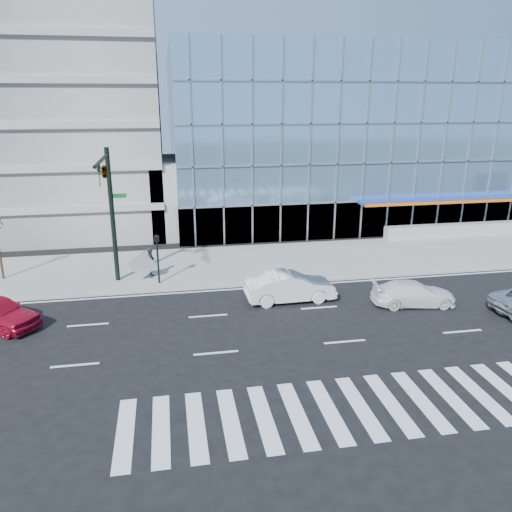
# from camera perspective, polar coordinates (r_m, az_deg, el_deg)

# --- Properties ---
(ground) EXTENTS (160.00, 160.00, 0.00)m
(ground) POSITION_cam_1_polar(r_m,az_deg,el_deg) (27.27, 7.22, -5.88)
(ground) COLOR black
(ground) RESTS_ON ground
(sidewalk) EXTENTS (120.00, 8.00, 0.15)m
(sidewalk) POSITION_cam_1_polar(r_m,az_deg,el_deg) (34.45, 3.30, -0.56)
(sidewalk) COLOR gray
(sidewalk) RESTS_ON ground
(theatre_building) EXTENTS (42.00, 26.00, 15.00)m
(theatre_building) POSITION_cam_1_polar(r_m,az_deg,el_deg) (54.45, 13.72, 13.67)
(theatre_building) COLOR #77A2C6
(theatre_building) RESTS_ON ground
(parking_garage) EXTENTS (24.00, 24.00, 20.00)m
(parking_garage) POSITION_cam_1_polar(r_m,az_deg,el_deg) (51.28, -24.99, 15.16)
(parking_garage) COLOR gray
(parking_garage) RESTS_ON ground
(ramp_block) EXTENTS (6.00, 8.00, 6.00)m
(ramp_block) POSITION_cam_1_polar(r_m,az_deg,el_deg) (42.56, -7.76, 6.90)
(ramp_block) COLOR gray
(ramp_block) RESTS_ON ground
(tower_backdrop) EXTENTS (14.00, 14.00, 48.00)m
(tower_backdrop) POSITION_cam_1_polar(r_m,az_deg,el_deg) (97.29, -25.70, 23.85)
(tower_backdrop) COLOR gray
(tower_backdrop) RESTS_ON ground
(traffic_signal) EXTENTS (1.14, 5.74, 8.00)m
(traffic_signal) POSITION_cam_1_polar(r_m,az_deg,el_deg) (28.92, -16.68, 7.65)
(traffic_signal) COLOR black
(traffic_signal) RESTS_ON sidewalk
(ped_signal_post) EXTENTS (0.30, 0.33, 3.00)m
(ped_signal_post) POSITION_cam_1_polar(r_m,az_deg,el_deg) (30.03, -11.21, 0.50)
(ped_signal_post) COLOR black
(ped_signal_post) RESTS_ON sidewalk
(white_suv) EXTENTS (4.71, 2.39, 1.31)m
(white_suv) POSITION_cam_1_polar(r_m,az_deg,el_deg) (28.52, 17.54, -4.10)
(white_suv) COLOR white
(white_suv) RESTS_ON ground
(white_sedan) EXTENTS (5.02, 1.87, 1.64)m
(white_sedan) POSITION_cam_1_polar(r_m,az_deg,el_deg) (27.74, 3.92, -3.53)
(white_sedan) COLOR silver
(white_sedan) RESTS_ON ground
(pedestrian) EXTENTS (0.58, 0.76, 1.89)m
(pedestrian) POSITION_cam_1_polar(r_m,az_deg,el_deg) (31.54, -11.91, -0.70)
(pedestrian) COLOR black
(pedestrian) RESTS_ON sidewalk
(tilted_panel) EXTENTS (1.82, 0.15, 1.82)m
(tilted_panel) POSITION_cam_1_polar(r_m,az_deg,el_deg) (31.24, -12.82, -1.02)
(tilted_panel) COLOR #969696
(tilted_panel) RESTS_ON sidewalk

